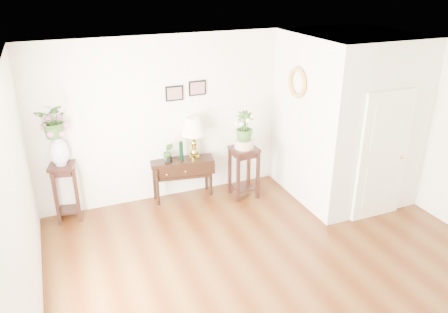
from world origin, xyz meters
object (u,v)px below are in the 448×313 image
console_table (183,178)px  plant_stand_a (66,192)px  table_lamp (194,139)px  plant_stand_b (244,172)px

console_table → plant_stand_a: 1.93m
plant_stand_a → table_lamp: bearing=0.0°
console_table → plant_stand_b: (1.01, -0.35, 0.10)m
plant_stand_b → plant_stand_a: bearing=173.2°
plant_stand_a → plant_stand_b: bearing=-6.8°
table_lamp → plant_stand_b: (0.78, -0.35, -0.61)m
table_lamp → plant_stand_a: table_lamp is taller
console_table → plant_stand_a: plant_stand_a is taller
plant_stand_a → plant_stand_b: size_ratio=1.04×
plant_stand_a → plant_stand_b: (2.94, -0.35, -0.02)m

